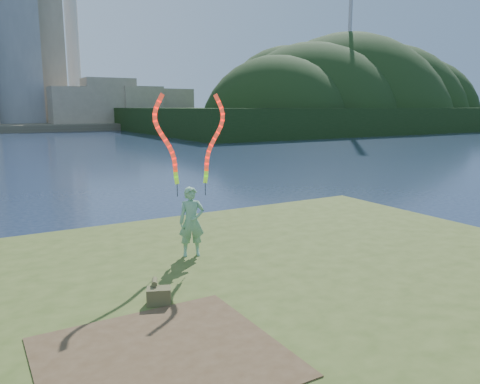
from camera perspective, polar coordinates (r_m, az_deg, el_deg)
ground at (r=10.67m, az=-4.37°, el=-12.78°), size 320.00×320.00×0.00m
grassy_knoll at (r=8.70m, az=2.52°, el=-15.88°), size 20.00×18.00×0.80m
dirt_patch at (r=6.89m, az=-9.50°, el=-19.13°), size 3.20×3.00×0.02m
wooded_hill at (r=93.93m, az=12.60°, el=7.64°), size 78.00×50.00×63.00m
woman_with_ribbons at (r=10.64m, az=-5.97°, el=-0.37°), size 1.95×0.69×3.99m
canvas_bag at (r=8.44m, az=-9.90°, el=-12.26°), size 0.48×0.54×0.39m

